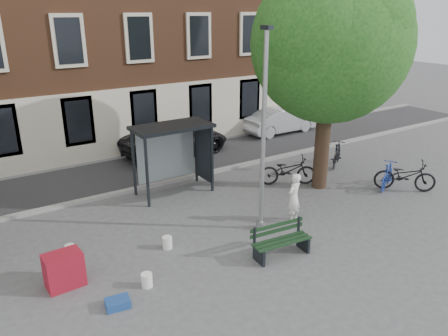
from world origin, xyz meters
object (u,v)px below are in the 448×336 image
at_px(bike_b, 387,175).
at_px(red_stand, 64,270).
at_px(car_dark, 176,140).
at_px(car_silver, 280,120).
at_px(notice_sign, 324,141).
at_px(painter, 294,198).
at_px(bus_shelter, 181,142).
at_px(bike_d, 337,154).
at_px(bench, 281,242).
at_px(bike_c, 405,176).
at_px(bike_a, 288,170).
at_px(lamppost, 263,144).

relative_size(bike_b, red_stand, 1.91).
relative_size(car_dark, car_silver, 1.19).
xyz_separation_m(car_dark, notice_sign, (4.14, -5.46, 0.64)).
bearing_deg(bike_b, painter, 65.90).
xyz_separation_m(car_dark, car_silver, (6.61, 0.29, -0.01)).
distance_m(bus_shelter, bike_d, 7.23).
relative_size(bench, car_dark, 0.34).
distance_m(painter, bike_c, 5.27).
relative_size(bike_b, bike_c, 0.77).
bearing_deg(bench, notice_sign, 41.73).
bearing_deg(car_dark, red_stand, 131.09).
relative_size(bike_a, car_dark, 0.43).
height_order(lamppost, bench, lamppost).
xyz_separation_m(bike_a, car_silver, (4.66, 6.04, 0.13)).
bearing_deg(bike_c, red_stand, 131.02).
height_order(bike_c, red_stand, bike_c).
xyz_separation_m(bike_b, car_silver, (1.67, 8.39, 0.20)).
height_order(bike_a, car_silver, car_silver).
bearing_deg(bike_a, notice_sign, -52.24).
distance_m(painter, car_dark, 8.26).
height_order(bike_d, car_silver, car_silver).
bearing_deg(notice_sign, bike_d, 8.91).
bearing_deg(car_silver, bus_shelter, 116.36).
distance_m(bike_a, red_stand, 9.30).
bearing_deg(bus_shelter, red_stand, -144.04).
xyz_separation_m(lamppost, bike_c, (6.45, -0.50, -2.20)).
bearing_deg(notice_sign, bench, -145.77).
relative_size(car_silver, notice_sign, 2.31).
bearing_deg(bus_shelter, painter, -66.96).
height_order(bike_a, notice_sign, notice_sign).
distance_m(car_silver, notice_sign, 6.28).
xyz_separation_m(bus_shelter, bike_d, (6.98, -1.25, -1.39)).
bearing_deg(bike_a, painter, 172.56).
height_order(bench, bike_a, bike_a).
bearing_deg(bus_shelter, bench, -88.85).
xyz_separation_m(lamppost, car_dark, (1.16, 8.11, -2.06)).
xyz_separation_m(bike_b, red_stand, (-12.04, 0.23, -0.07)).
bearing_deg(bench, bus_shelter, 96.86).
xyz_separation_m(bus_shelter, bike_b, (6.71, -4.09, -1.40)).
distance_m(bike_d, notice_sign, 1.37).
bearing_deg(bike_a, bike_d, -51.28).
height_order(bus_shelter, bike_d, bus_shelter).
relative_size(painter, car_dark, 0.32).
relative_size(lamppost, red_stand, 6.79).
bearing_deg(lamppost, bike_d, 24.15).
bearing_deg(bike_d, bench, 88.74).
bearing_deg(bike_b, car_silver, -37.21).
relative_size(lamppost, bus_shelter, 2.14).
relative_size(bike_c, car_dark, 0.43).
distance_m(bus_shelter, notice_sign, 6.12).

